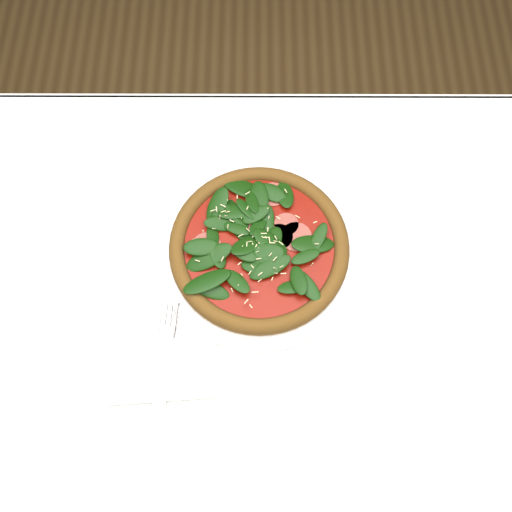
{
  "coord_description": "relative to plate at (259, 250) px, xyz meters",
  "views": [
    {
      "loc": [
        0.02,
        -0.26,
        1.59
      ],
      "look_at": [
        0.02,
        0.08,
        0.77
      ],
      "focal_mm": 40.0,
      "sensor_mm": 36.0,
      "label": 1
    }
  ],
  "objects": [
    {
      "name": "plate",
      "position": [
        0.0,
        0.0,
        0.0
      ],
      "size": [
        0.33,
        0.33,
        0.01
      ],
      "color": "white",
      "rests_on": "dining_table"
    },
    {
      "name": "ground",
      "position": [
        -0.02,
        -0.09,
        -0.76
      ],
      "size": [
        6.0,
        6.0,
        0.0
      ],
      "primitive_type": "plane",
      "color": "brown",
      "rests_on": "ground"
    },
    {
      "name": "pizza",
      "position": [
        0.0,
        -0.0,
        0.02
      ],
      "size": [
        0.32,
        0.32,
        0.04
      ],
      "rotation": [
        0.0,
        0.0,
        -0.12
      ],
      "color": "olive",
      "rests_on": "plate"
    },
    {
      "name": "dining_table",
      "position": [
        -0.02,
        -0.09,
        -0.11
      ],
      "size": [
        1.21,
        0.81,
        0.75
      ],
      "color": "white",
      "rests_on": "ground"
    },
    {
      "name": "napkin",
      "position": [
        -0.14,
        -0.2,
        -0.0
      ],
      "size": [
        0.17,
        0.09,
        0.01
      ],
      "primitive_type": "cube",
      "rotation": [
        0.0,
        0.0,
        0.08
      ],
      "color": "white",
      "rests_on": "dining_table"
    },
    {
      "name": "fork",
      "position": [
        -0.14,
        -0.17,
        0.01
      ],
      "size": [
        0.03,
        0.18,
        0.0
      ],
      "rotation": [
        0.0,
        0.0,
        -0.05
      ],
      "color": "silver",
      "rests_on": "napkin"
    }
  ]
}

